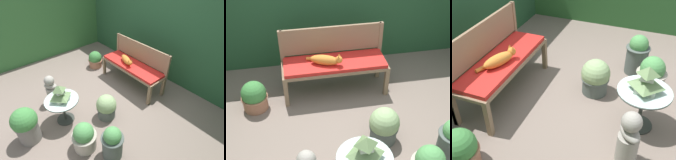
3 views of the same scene
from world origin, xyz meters
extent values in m
plane|color=#75665B|center=(0.00, 0.00, 0.00)|extent=(30.00, 30.00, 0.00)
cube|color=#234C2D|center=(0.00, 2.27, 0.97)|extent=(6.40, 0.73, 1.94)
cube|color=#336633|center=(-2.85, 0.15, 0.92)|extent=(0.70, 3.50, 1.84)
cube|color=#7F664C|center=(-0.77, 0.86, 0.22)|extent=(0.06, 0.06, 0.44)
cube|color=#7F664C|center=(0.69, 0.86, 0.22)|extent=(0.06, 0.06, 0.44)
cube|color=#7F664C|center=(-0.77, 1.31, 0.22)|extent=(0.06, 0.06, 0.44)
cube|color=#7F664C|center=(0.69, 1.31, 0.22)|extent=(0.06, 0.06, 0.44)
cube|color=#7F664C|center=(-0.04, 1.09, 0.46)|extent=(1.52, 0.51, 0.04)
cube|color=red|center=(-0.04, 1.09, 0.50)|extent=(1.45, 0.47, 0.05)
cube|color=#7F664C|center=(-0.77, 1.32, 0.48)|extent=(0.06, 0.06, 0.96)
cube|color=#7F664C|center=(0.69, 1.32, 0.48)|extent=(0.06, 0.06, 0.96)
cube|color=#7F664C|center=(-0.04, 1.32, 0.76)|extent=(1.45, 0.04, 0.40)
ellipsoid|color=orange|center=(-0.19, 1.04, 0.60)|extent=(0.44, 0.28, 0.14)
sphere|color=orange|center=(0.00, 0.97, 0.63)|extent=(0.10, 0.10, 0.10)
cone|color=orange|center=(0.01, 0.99, 0.69)|extent=(0.04, 0.04, 0.05)
cone|color=orange|center=(-0.01, 0.94, 0.69)|extent=(0.04, 0.04, 0.05)
cylinder|color=orange|center=(-0.32, 1.15, 0.55)|extent=(0.23, 0.13, 0.05)
cylinder|color=#2D332D|center=(-0.03, -0.64, 0.01)|extent=(0.32, 0.32, 0.02)
cylinder|color=#2D332D|center=(-0.03, -0.64, 0.25)|extent=(0.04, 0.04, 0.49)
cylinder|color=silver|center=(-0.03, -0.64, 0.50)|extent=(0.58, 0.58, 0.01)
torus|color=#2D332D|center=(-0.03, -0.64, 0.49)|extent=(0.59, 0.59, 0.02)
cube|color=#B2BCA8|center=(-0.03, -0.64, 0.54)|extent=(0.21, 0.21, 0.06)
pyramid|color=#668451|center=(-0.03, -0.64, 0.61)|extent=(0.29, 0.29, 0.09)
cube|color=#B2BCA8|center=(-0.03, -0.64, 0.68)|extent=(0.13, 0.13, 0.06)
pyramid|color=#668451|center=(-0.03, -0.64, 0.76)|extent=(0.18, 0.18, 0.09)
cylinder|color=gray|center=(-0.61, -0.60, 0.19)|extent=(0.21, 0.21, 0.37)
ellipsoid|color=gray|center=(-0.61, -0.60, 0.43)|extent=(0.31, 0.29, 0.11)
sphere|color=gray|center=(-0.61, -0.60, 0.56)|extent=(0.20, 0.20, 0.20)
cylinder|color=#ADA393|center=(0.68, -0.66, 0.15)|extent=(0.36, 0.36, 0.29)
torus|color=#ADA393|center=(0.68, -0.66, 0.28)|extent=(0.40, 0.40, 0.03)
sphere|color=#4C8E4C|center=(0.68, -0.66, 0.35)|extent=(0.32, 0.32, 0.32)
cylinder|color=#4C5651|center=(0.39, 0.01, 0.11)|extent=(0.33, 0.33, 0.23)
torus|color=#4C5651|center=(0.39, 0.01, 0.22)|extent=(0.37, 0.37, 0.03)
sphere|color=#89A870|center=(0.39, 0.01, 0.29)|extent=(0.38, 0.38, 0.38)
cylinder|color=slate|center=(-0.03, -1.28, 0.19)|extent=(0.34, 0.34, 0.39)
torus|color=slate|center=(-0.03, -1.28, 0.38)|extent=(0.38, 0.38, 0.03)
sphere|color=#3D7F3D|center=(-0.03, -1.28, 0.46)|extent=(0.40, 0.40, 0.40)
cylinder|color=#9E664C|center=(-1.21, 0.89, 0.10)|extent=(0.34, 0.34, 0.20)
torus|color=#9E664C|center=(-1.21, 0.89, 0.19)|extent=(0.38, 0.38, 0.03)
sphere|color=#3D7F3D|center=(-1.21, 0.89, 0.27)|extent=(0.35, 0.35, 0.35)
cylinder|color=#4C5651|center=(1.06, -0.42, 0.21)|extent=(0.31, 0.31, 0.41)
torus|color=#4C5651|center=(1.06, -0.42, 0.40)|extent=(0.34, 0.34, 0.03)
sphere|color=#4C8E4C|center=(1.06, -0.42, 0.46)|extent=(0.26, 0.26, 0.26)
camera|label=1|loc=(2.22, -1.39, 2.55)|focal=28.00mm
camera|label=2|loc=(-0.65, -2.56, 3.02)|focal=50.00mm
camera|label=3|loc=(-2.52, -0.68, 2.33)|focal=45.00mm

